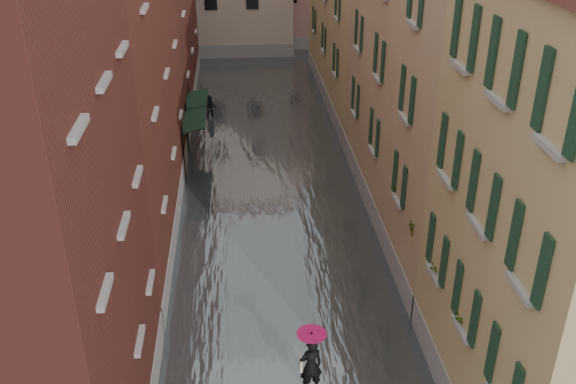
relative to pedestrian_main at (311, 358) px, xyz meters
name	(u,v)px	position (x,y,z in m)	size (l,w,h in m)	color
ground	(295,377)	(-0.39, 0.53, -1.19)	(120.00, 120.00, 0.00)	#5A5A5C
floodwater	(270,179)	(-0.39, 13.53, -1.09)	(10.00, 60.00, 0.20)	#4F5657
building_left_mid	(83,84)	(-7.39, 9.53, 5.06)	(6.00, 14.00, 12.50)	#55231B
building_right_mid	(457,68)	(6.61, 9.53, 5.31)	(6.00, 14.00, 13.00)	tan
building_right_far	(375,7)	(6.61, 24.53, 4.56)	(6.00, 16.00, 11.50)	tan
awning_near	(194,121)	(-3.87, 15.32, 1.28)	(1.09, 3.11, 2.80)	black
awning_far	(196,101)	(-3.87, 18.12, 1.27)	(1.09, 2.96, 2.80)	black
window_planters	(440,262)	(3.73, 1.02, 2.32)	(0.59, 10.89, 0.84)	brown
pedestrian_main	(311,358)	(0.00, 0.00, 0.00)	(0.86, 0.86, 2.06)	black
pedestrian_far	(211,108)	(-3.29, 21.69, -0.44)	(0.73, 0.57, 1.51)	black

